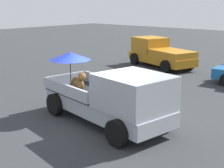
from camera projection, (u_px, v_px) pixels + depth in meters
ground_plane at (106, 122)px, 11.19m from camera, size 80.00×80.00×0.00m
pickup_truck_main at (112, 97)px, 10.64m from camera, size 5.28×2.89×2.30m
pickup_truck_red at (159, 53)px, 20.75m from camera, size 5.12×3.28×1.80m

